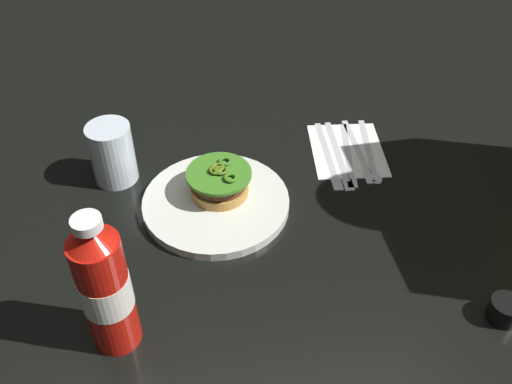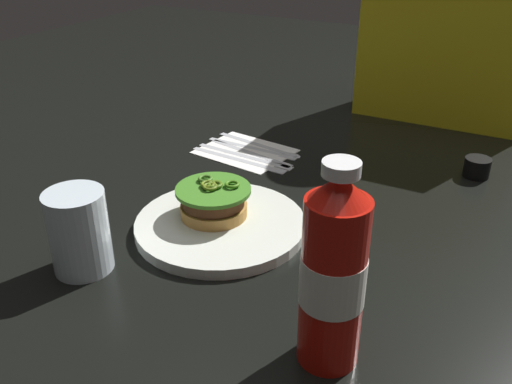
# 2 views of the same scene
# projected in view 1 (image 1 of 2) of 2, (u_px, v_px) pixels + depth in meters

# --- Properties ---
(ground_plane) EXTENTS (3.00, 3.00, 0.00)m
(ground_plane) POSITION_uv_depth(u_px,v_px,m) (290.00, 259.00, 0.90)
(ground_plane) COLOR black
(dinner_plate) EXTENTS (0.26, 0.26, 0.02)m
(dinner_plate) POSITION_uv_depth(u_px,v_px,m) (216.00, 203.00, 0.99)
(dinner_plate) COLOR silver
(dinner_plate) RESTS_ON ground_plane
(burger_sandwich) EXTENTS (0.11, 0.11, 0.05)m
(burger_sandwich) POSITION_uv_depth(u_px,v_px,m) (219.00, 182.00, 0.98)
(burger_sandwich) COLOR #BE873F
(burger_sandwich) RESTS_ON dinner_plate
(ketchup_bottle) EXTENTS (0.07, 0.07, 0.23)m
(ketchup_bottle) POSITION_uv_depth(u_px,v_px,m) (105.00, 288.00, 0.72)
(ketchup_bottle) COLOR red
(ketchup_bottle) RESTS_ON ground_plane
(water_glass) EXTENTS (0.08, 0.08, 0.11)m
(water_glass) POSITION_uv_depth(u_px,v_px,m) (112.00, 153.00, 1.01)
(water_glass) COLOR silver
(water_glass) RESTS_ON ground_plane
(condiment_cup) EXTENTS (0.05, 0.05, 0.03)m
(condiment_cup) POSITION_uv_depth(u_px,v_px,m) (505.00, 310.00, 0.81)
(condiment_cup) COLOR black
(condiment_cup) RESTS_ON ground_plane
(napkin) EXTENTS (0.19, 0.16, 0.00)m
(napkin) POSITION_uv_depth(u_px,v_px,m) (347.00, 150.00, 1.11)
(napkin) COLOR white
(napkin) RESTS_ON ground_plane
(steak_knife) EXTENTS (0.21, 0.03, 0.00)m
(steak_knife) POSITION_uv_depth(u_px,v_px,m) (329.00, 157.00, 1.09)
(steak_knife) COLOR silver
(steak_knife) RESTS_ON napkin
(table_knife) EXTENTS (0.21, 0.03, 0.00)m
(table_knife) POSITION_uv_depth(u_px,v_px,m) (340.00, 157.00, 1.09)
(table_knife) COLOR silver
(table_knife) RESTS_ON napkin
(butter_knife) EXTENTS (0.20, 0.06, 0.00)m
(butter_knife) POSITION_uv_depth(u_px,v_px,m) (349.00, 157.00, 1.09)
(butter_knife) COLOR silver
(butter_knife) RESTS_ON napkin
(fork_utensil) EXTENTS (0.20, 0.02, 0.00)m
(fork_utensil) POSITION_uv_depth(u_px,v_px,m) (361.00, 154.00, 1.09)
(fork_utensil) COLOR silver
(fork_utensil) RESTS_ON napkin
(spoon_utensil) EXTENTS (0.20, 0.05, 0.00)m
(spoon_utensil) POSITION_uv_depth(u_px,v_px,m) (371.00, 157.00, 1.09)
(spoon_utensil) COLOR silver
(spoon_utensil) RESTS_ON napkin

